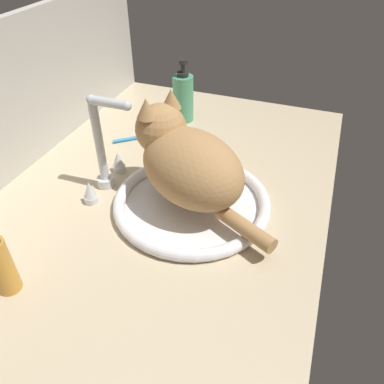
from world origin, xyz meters
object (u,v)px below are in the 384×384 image
object	(u,v)px
amber_bottle	(0,264)
toothbrush	(146,136)
soap_pump_bottle	(183,97)
faucet	(104,154)
cat	(185,160)
sink_basin	(192,202)

from	to	relation	value
amber_bottle	toothbrush	distance (cm)	56.49
amber_bottle	soap_pump_bottle	bearing A→B (deg)	-4.70
faucet	amber_bottle	xyz separation A→B (cm)	(-32.32, 1.41, -2.90)
cat	soap_pump_bottle	distance (cm)	40.05
sink_basin	faucet	size ratio (longest dim) A/B	1.51
amber_bottle	cat	bearing A→B (deg)	-31.88
faucet	soap_pump_bottle	world-z (taller)	faucet
sink_basin	cat	distance (cm)	10.30
toothbrush	faucet	bearing A→B (deg)	-175.86
amber_bottle	sink_basin	bearing A→B (deg)	-34.99
faucet	cat	distance (cm)	19.47
cat	amber_bottle	world-z (taller)	cat
cat	soap_pump_bottle	bearing A→B (deg)	22.02
sink_basin	amber_bottle	bearing A→B (deg)	145.01
soap_pump_bottle	cat	bearing A→B (deg)	-157.98
faucet	amber_bottle	size ratio (longest dim) A/B	1.77
faucet	soap_pump_bottle	bearing A→B (deg)	-6.58
cat	amber_bottle	bearing A→B (deg)	148.12
cat	toothbrush	size ratio (longest dim) A/B	2.46
amber_bottle	soap_pump_bottle	size ratio (longest dim) A/B	0.70
faucet	toothbrush	world-z (taller)	faucet
soap_pump_bottle	sink_basin	bearing A→B (deg)	-156.07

